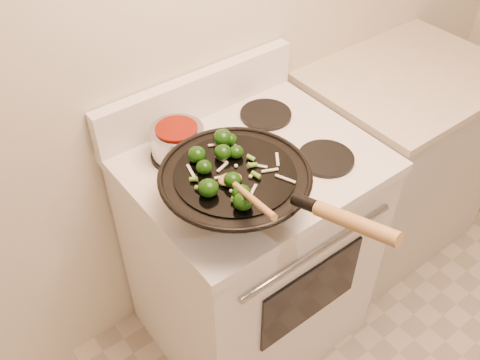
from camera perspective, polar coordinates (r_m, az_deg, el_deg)
stove at (r=2.03m, az=1.05°, el=-7.35°), size 0.78×0.67×1.08m
counter_unit at (r=2.51m, az=15.82°, el=1.99°), size 0.79×0.62×0.91m
wok at (r=1.48m, az=-0.37°, el=-0.95°), size 0.42×0.70×0.26m
stirfry at (r=1.43m, az=-1.80°, el=1.36°), size 0.28×0.29×0.05m
wooden_spoon at (r=1.34m, az=0.16°, el=-1.01°), size 0.11×0.29×0.12m
saucepan at (r=1.68m, az=-6.65°, el=4.16°), size 0.17×0.27×0.10m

